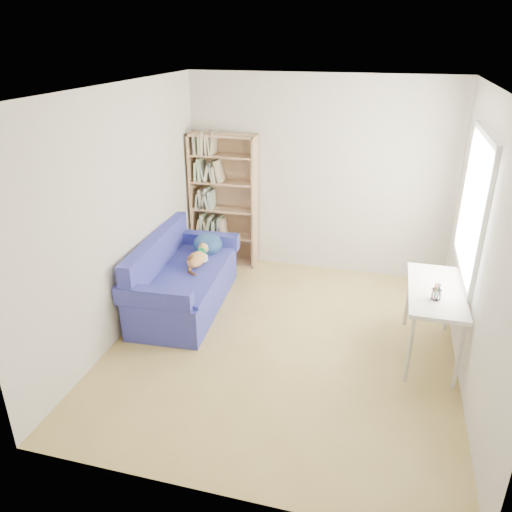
{
  "coord_description": "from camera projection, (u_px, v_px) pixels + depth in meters",
  "views": [
    {
      "loc": [
        0.88,
        -4.41,
        3.03
      ],
      "look_at": [
        -0.38,
        0.3,
        0.85
      ],
      "focal_mm": 35.0,
      "sensor_mm": 36.0,
      "label": 1
    }
  ],
  "objects": [
    {
      "name": "bookshelf",
      "position": [
        224.0,
        206.0,
        6.91
      ],
      "size": [
        0.92,
        0.29,
        1.83
      ],
      "color": "tan",
      "rests_on": "ground"
    },
    {
      "name": "room_shell",
      "position": [
        299.0,
        196.0,
        4.67
      ],
      "size": [
        3.54,
        4.04,
        2.62
      ],
      "color": "silver",
      "rests_on": "ground"
    },
    {
      "name": "pen_cup",
      "position": [
        436.0,
        293.0,
        4.65
      ],
      "size": [
        0.09,
        0.09,
        0.17
      ],
      "color": "white",
      "rests_on": "desk"
    },
    {
      "name": "sofa",
      "position": [
        183.0,
        280.0,
        5.97
      ],
      "size": [
        0.96,
        1.82,
        0.88
      ],
      "rotation": [
        0.0,
        0.0,
        0.07
      ],
      "color": "navy",
      "rests_on": "ground"
    },
    {
      "name": "desk",
      "position": [
        435.0,
        296.0,
        4.89
      ],
      "size": [
        0.53,
        1.15,
        0.75
      ],
      "color": "white",
      "rests_on": "ground"
    },
    {
      "name": "ground",
      "position": [
        283.0,
        343.0,
        5.33
      ],
      "size": [
        4.0,
        4.0,
        0.0
      ],
      "primitive_type": "plane",
      "color": "tan",
      "rests_on": "ground"
    }
  ]
}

